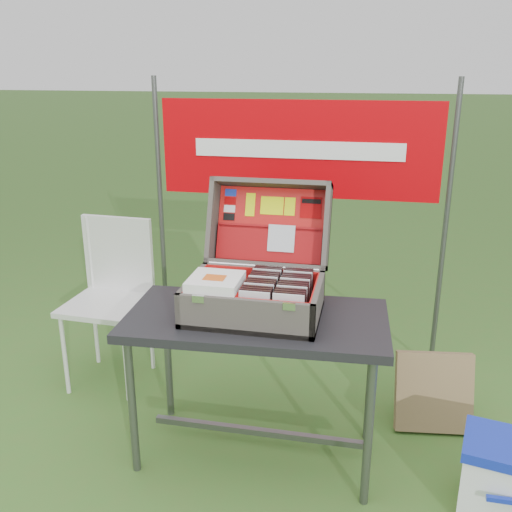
% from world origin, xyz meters
% --- Properties ---
extents(ground, '(80.00, 80.00, 0.00)m').
position_xyz_m(ground, '(0.00, 0.00, 0.00)').
color(ground, '#386825').
rests_on(ground, ground).
extents(table, '(1.17, 0.62, 0.71)m').
position_xyz_m(table, '(-0.03, 0.07, 0.36)').
color(table, black).
rests_on(table, ground).
extents(table_top, '(1.17, 0.62, 0.04)m').
position_xyz_m(table_top, '(-0.03, 0.07, 0.69)').
color(table_top, black).
rests_on(table_top, ground).
extents(table_leg_fl, '(0.04, 0.04, 0.67)m').
position_xyz_m(table_leg_fl, '(-0.54, -0.15, 0.34)').
color(table_leg_fl, '#59595B').
rests_on(table_leg_fl, ground).
extents(table_leg_fr, '(0.04, 0.04, 0.67)m').
position_xyz_m(table_leg_fr, '(0.48, -0.15, 0.34)').
color(table_leg_fr, '#59595B').
rests_on(table_leg_fr, ground).
extents(table_leg_bl, '(0.04, 0.04, 0.67)m').
position_xyz_m(table_leg_bl, '(-0.54, 0.30, 0.34)').
color(table_leg_bl, '#59595B').
rests_on(table_leg_bl, ground).
extents(table_leg_br, '(0.04, 0.04, 0.67)m').
position_xyz_m(table_leg_br, '(0.48, 0.30, 0.34)').
color(table_leg_br, '#59595B').
rests_on(table_leg_br, ground).
extents(table_brace, '(0.99, 0.03, 0.03)m').
position_xyz_m(table_brace, '(-0.03, 0.07, 0.12)').
color(table_brace, '#59595B').
rests_on(table_brace, ground).
extents(suitcase, '(0.58, 0.57, 0.51)m').
position_xyz_m(suitcase, '(-0.04, 0.14, 0.97)').
color(suitcase, '#5C544D').
rests_on(suitcase, table).
extents(suitcase_base_bottom, '(0.58, 0.41, 0.02)m').
position_xyz_m(suitcase_base_bottom, '(-0.04, 0.08, 0.72)').
color(suitcase_base_bottom, '#5C544D').
rests_on(suitcase_base_bottom, table_top).
extents(suitcase_base_wall_front, '(0.58, 0.02, 0.15)m').
position_xyz_m(suitcase_base_wall_front, '(-0.04, -0.11, 0.79)').
color(suitcase_base_wall_front, '#5C544D').
rests_on(suitcase_base_wall_front, table_top).
extents(suitcase_base_wall_back, '(0.58, 0.02, 0.15)m').
position_xyz_m(suitcase_base_wall_back, '(-0.04, 0.27, 0.79)').
color(suitcase_base_wall_back, '#5C544D').
rests_on(suitcase_base_wall_back, table_top).
extents(suitcase_base_wall_left, '(0.02, 0.41, 0.15)m').
position_xyz_m(suitcase_base_wall_left, '(-0.32, 0.08, 0.79)').
color(suitcase_base_wall_left, '#5C544D').
rests_on(suitcase_base_wall_left, table_top).
extents(suitcase_base_wall_right, '(0.02, 0.41, 0.15)m').
position_xyz_m(suitcase_base_wall_right, '(0.24, 0.08, 0.79)').
color(suitcase_base_wall_right, '#5C544D').
rests_on(suitcase_base_wall_right, table_top).
extents(suitcase_liner_floor, '(0.53, 0.37, 0.01)m').
position_xyz_m(suitcase_liner_floor, '(-0.04, 0.08, 0.74)').
color(suitcase_liner_floor, red).
rests_on(suitcase_liner_floor, suitcase_base_bottom).
extents(suitcase_latch_left, '(0.05, 0.01, 0.03)m').
position_xyz_m(suitcase_latch_left, '(-0.23, -0.13, 0.86)').
color(suitcase_latch_left, silver).
rests_on(suitcase_latch_left, suitcase_base_wall_front).
extents(suitcase_latch_right, '(0.05, 0.01, 0.03)m').
position_xyz_m(suitcase_latch_right, '(0.15, -0.13, 0.86)').
color(suitcase_latch_right, silver).
rests_on(suitcase_latch_right, suitcase_base_wall_front).
extents(suitcase_hinge, '(0.52, 0.02, 0.02)m').
position_xyz_m(suitcase_hinge, '(-0.04, 0.29, 0.87)').
color(suitcase_hinge, silver).
rests_on(suitcase_hinge, suitcase_base_wall_back).
extents(suitcase_lid_back, '(0.58, 0.16, 0.39)m').
position_xyz_m(suitcase_lid_back, '(-0.04, 0.49, 1.01)').
color(suitcase_lid_back, '#5C544D').
rests_on(suitcase_lid_back, suitcase_base_wall_back).
extents(suitcase_lid_rim_far, '(0.58, 0.15, 0.08)m').
position_xyz_m(suitcase_lid_rim_far, '(-0.04, 0.50, 1.22)').
color(suitcase_lid_rim_far, '#5C544D').
rests_on(suitcase_lid_rim_far, suitcase_lid_back).
extents(suitcase_lid_rim_near, '(0.58, 0.15, 0.08)m').
position_xyz_m(suitcase_lid_rim_near, '(-0.04, 0.36, 0.85)').
color(suitcase_lid_rim_near, '#5C544D').
rests_on(suitcase_lid_rim_near, suitcase_lid_back).
extents(suitcase_lid_rim_left, '(0.02, 0.29, 0.44)m').
position_xyz_m(suitcase_lid_rim_left, '(-0.32, 0.43, 1.03)').
color(suitcase_lid_rim_left, '#5C544D').
rests_on(suitcase_lid_rim_left, suitcase_lid_back).
extents(suitcase_lid_rim_right, '(0.02, 0.29, 0.44)m').
position_xyz_m(suitcase_lid_rim_right, '(0.24, 0.43, 1.03)').
color(suitcase_lid_rim_right, '#5C544D').
rests_on(suitcase_lid_rim_right, suitcase_lid_back).
extents(suitcase_lid_liner, '(0.53, 0.13, 0.34)m').
position_xyz_m(suitcase_lid_liner, '(-0.04, 0.48, 1.02)').
color(suitcase_lid_liner, red).
rests_on(suitcase_lid_liner, suitcase_lid_back).
extents(suitcase_liner_wall_front, '(0.53, 0.01, 0.13)m').
position_xyz_m(suitcase_liner_wall_front, '(-0.04, -0.10, 0.80)').
color(suitcase_liner_wall_front, red).
rests_on(suitcase_liner_wall_front, suitcase_base_bottom).
extents(suitcase_liner_wall_back, '(0.53, 0.01, 0.13)m').
position_xyz_m(suitcase_liner_wall_back, '(-0.04, 0.26, 0.80)').
color(suitcase_liner_wall_back, red).
rests_on(suitcase_liner_wall_back, suitcase_base_bottom).
extents(suitcase_liner_wall_left, '(0.01, 0.37, 0.13)m').
position_xyz_m(suitcase_liner_wall_left, '(-0.30, 0.08, 0.80)').
color(suitcase_liner_wall_left, red).
rests_on(suitcase_liner_wall_left, suitcase_base_bottom).
extents(suitcase_liner_wall_right, '(0.01, 0.37, 0.13)m').
position_xyz_m(suitcase_liner_wall_right, '(0.22, 0.08, 0.80)').
color(suitcase_liner_wall_right, red).
rests_on(suitcase_liner_wall_right, suitcase_base_bottom).
extents(suitcase_lid_pocket, '(0.51, 0.09, 0.17)m').
position_xyz_m(suitcase_lid_pocket, '(-0.04, 0.43, 0.93)').
color(suitcase_lid_pocket, maroon).
rests_on(suitcase_lid_pocket, suitcase_lid_liner).
extents(suitcase_pocket_edge, '(0.50, 0.03, 0.03)m').
position_xyz_m(suitcase_pocket_edge, '(-0.04, 0.45, 1.01)').
color(suitcase_pocket_edge, maroon).
rests_on(suitcase_pocket_edge, suitcase_lid_pocket).
extents(suitcase_pocket_cd, '(0.13, 0.05, 0.12)m').
position_xyz_m(suitcase_pocket_cd, '(0.02, 0.42, 0.97)').
color(suitcase_pocket_cd, silver).
rests_on(suitcase_pocket_cd, suitcase_lid_pocket).
extents(lid_sticker_cc_a, '(0.06, 0.02, 0.03)m').
position_xyz_m(lid_sticker_cc_a, '(-0.25, 0.52, 1.16)').
color(lid_sticker_cc_a, '#1933B2').
rests_on(lid_sticker_cc_a, suitcase_lid_liner).
extents(lid_sticker_cc_b, '(0.06, 0.02, 0.03)m').
position_xyz_m(lid_sticker_cc_b, '(-0.25, 0.51, 1.12)').
color(lid_sticker_cc_b, '#A30103').
rests_on(lid_sticker_cc_b, suitcase_lid_liner).
extents(lid_sticker_cc_c, '(0.06, 0.02, 0.03)m').
position_xyz_m(lid_sticker_cc_c, '(-0.25, 0.50, 1.08)').
color(lid_sticker_cc_c, white).
rests_on(lid_sticker_cc_c, suitcase_lid_liner).
extents(lid_sticker_cc_d, '(0.06, 0.02, 0.03)m').
position_xyz_m(lid_sticker_cc_d, '(-0.25, 0.48, 1.04)').
color(lid_sticker_cc_d, black).
rests_on(lid_sticker_cc_d, suitcase_lid_liner).
extents(lid_card_neon_tall, '(0.05, 0.04, 0.11)m').
position_xyz_m(lid_card_neon_tall, '(-0.15, 0.51, 1.10)').
color(lid_card_neon_tall, '#E0F308').
rests_on(lid_card_neon_tall, suitcase_lid_liner).
extents(lid_card_neon_main, '(0.11, 0.03, 0.08)m').
position_xyz_m(lid_card_neon_main, '(-0.04, 0.51, 1.10)').
color(lid_card_neon_main, '#E0F308').
rests_on(lid_card_neon_main, suitcase_lid_liner).
extents(lid_card_neon_small, '(0.05, 0.03, 0.08)m').
position_xyz_m(lid_card_neon_small, '(0.05, 0.51, 1.10)').
color(lid_card_neon_small, '#E0F308').
rests_on(lid_card_neon_small, suitcase_lid_liner).
extents(lid_sticker_band, '(0.10, 0.04, 0.10)m').
position_xyz_m(lid_sticker_band, '(0.15, 0.51, 1.10)').
color(lid_sticker_band, '#A30103').
rests_on(lid_sticker_band, suitcase_lid_liner).
extents(lid_sticker_band_bar, '(0.09, 0.01, 0.02)m').
position_xyz_m(lid_sticker_band_bar, '(0.15, 0.52, 1.13)').
color(lid_sticker_band_bar, black).
rests_on(lid_sticker_band_bar, suitcase_lid_liner).
extents(cd_left_0, '(0.13, 0.01, 0.15)m').
position_xyz_m(cd_left_0, '(-0.00, -0.08, 0.81)').
color(cd_left_0, silver).
rests_on(cd_left_0, suitcase_liner_floor).
extents(cd_left_1, '(0.13, 0.01, 0.15)m').
position_xyz_m(cd_left_1, '(-0.00, -0.06, 0.81)').
color(cd_left_1, black).
rests_on(cd_left_1, suitcase_liner_floor).
extents(cd_left_2, '(0.13, 0.01, 0.15)m').
position_xyz_m(cd_left_2, '(-0.00, -0.03, 0.81)').
color(cd_left_2, black).
rests_on(cd_left_2, suitcase_liner_floor).
extents(cd_left_3, '(0.13, 0.01, 0.15)m').
position_xyz_m(cd_left_3, '(-0.00, -0.01, 0.81)').
color(cd_left_3, black).
rests_on(cd_left_3, suitcase_liner_floor).
extents(cd_left_4, '(0.13, 0.01, 0.15)m').
position_xyz_m(cd_left_4, '(-0.00, 0.01, 0.81)').
color(cd_left_4, silver).
rests_on(cd_left_4, suitcase_liner_floor).
extents(cd_left_5, '(0.13, 0.01, 0.15)m').
position_xyz_m(cd_left_5, '(-0.00, 0.03, 0.81)').
color(cd_left_5, black).
rests_on(cd_left_5, suitcase_liner_floor).
extents(cd_left_6, '(0.13, 0.01, 0.15)m').
position_xyz_m(cd_left_6, '(-0.00, 0.06, 0.81)').
color(cd_left_6, black).
rests_on(cd_left_6, suitcase_liner_floor).
extents(cd_left_7, '(0.13, 0.01, 0.15)m').
position_xyz_m(cd_left_7, '(-0.00, 0.08, 0.81)').
color(cd_left_7, black).
rests_on(cd_left_7, suitcase_liner_floor).
extents(cd_left_8, '(0.13, 0.01, 0.15)m').
position_xyz_m(cd_left_8, '(-0.00, 0.10, 0.81)').
color(cd_left_8, silver).
rests_on(cd_left_8, suitcase_liner_floor).
extents(cd_left_9, '(0.13, 0.01, 0.15)m').
position_xyz_m(cd_left_9, '(-0.00, 0.13, 0.81)').
color(cd_left_9, black).
rests_on(cd_left_9, suitcase_liner_floor).
extents(cd_left_10, '(0.13, 0.01, 0.15)m').
position_xyz_m(cd_left_10, '(-0.00, 0.15, 0.81)').
color(cd_left_10, black).
rests_on(cd_left_10, suitcase_liner_floor).
extents(cd_left_11, '(0.13, 0.01, 0.15)m').
position_xyz_m(cd_left_11, '(-0.00, 0.17, 0.81)').
color(cd_left_11, black).
rests_on(cd_left_11, suitcase_liner_floor).
extents(cd_left_12, '(0.13, 0.01, 0.15)m').
position_xyz_m(cd_left_12, '(-0.00, 0.19, 0.81)').
color(cd_left_12, silver).
rests_on(cd_left_12, suitcase_liner_floor).
extents(cd_left_13, '(0.13, 0.01, 0.15)m').
position_xyz_m(cd_left_13, '(-0.00, 0.22, 0.81)').
color(cd_left_13, black).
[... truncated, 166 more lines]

